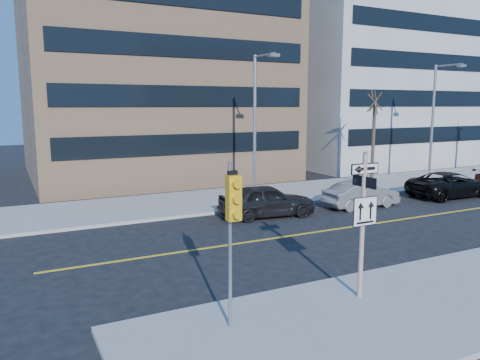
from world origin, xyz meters
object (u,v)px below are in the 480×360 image
parked_car_b (361,195)px  parked_car_c (451,184)px  sign_pole (363,217)px  street_tree_west (375,104)px  streetlight_b (436,115)px  parked_car_a (267,201)px  streetlight_a (257,118)px  traffic_signal (233,211)px

parked_car_b → parked_car_c: (6.79, -0.14, 0.06)m
sign_pole → parked_car_b: size_ratio=0.96×
sign_pole → parked_car_c: (15.14, 9.37, -1.68)m
sign_pole → street_tree_west: street_tree_west is taller
parked_car_c → streetlight_b: bearing=-33.7°
parked_car_a → streetlight_a: streetlight_a is taller
parked_car_c → streetlight_b: streetlight_b is taller
streetlight_b → sign_pole: bearing=-143.6°
parked_car_b → streetlight_b: bearing=-68.0°
traffic_signal → parked_car_a: (6.75, 10.10, -2.22)m
parked_car_b → street_tree_west: 7.96m
parked_car_c → sign_pole: bearing=124.3°
sign_pole → parked_car_a: size_ratio=0.85×
traffic_signal → street_tree_west: 22.14m
parked_car_a → streetlight_b: streetlight_b is taller
parked_car_a → streetlight_a: (1.25, 3.32, 3.94)m
traffic_signal → parked_car_b: (12.35, 9.66, -2.33)m
parked_car_b → streetlight_a: (-4.35, 3.76, 4.06)m
parked_car_a → streetlight_b: size_ratio=0.59×
sign_pole → streetlight_b: bearing=36.4°
traffic_signal → parked_car_c: 21.49m
traffic_signal → streetlight_b: 25.83m
traffic_signal → street_tree_west: bearing=39.4°
streetlight_a → street_tree_west: streetlight_a is taller
parked_car_c → traffic_signal: bearing=119.0°
streetlight_a → traffic_signal: bearing=-120.8°
parked_car_a → parked_car_b: bearing=-87.5°
sign_pole → traffic_signal: bearing=-177.9°
streetlight_a → street_tree_west: (9.00, 0.54, 0.77)m
sign_pole → street_tree_west: (13.00, 13.81, 3.09)m
sign_pole → street_tree_west: bearing=46.7°
sign_pole → streetlight_a: bearing=73.2°
streetlight_b → street_tree_west: size_ratio=1.26×
parked_car_c → street_tree_west: (-2.14, 4.44, 4.77)m
traffic_signal → parked_car_c: traffic_signal is taller
streetlight_a → streetlight_b: bearing=0.0°
parked_car_a → street_tree_west: bearing=-62.4°
traffic_signal → streetlight_b: bearing=31.4°
sign_pole → streetlight_b: (18.00, 13.27, 2.32)m
traffic_signal → sign_pole: bearing=2.1°
sign_pole → traffic_signal: 4.05m
parked_car_c → street_tree_west: 6.86m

